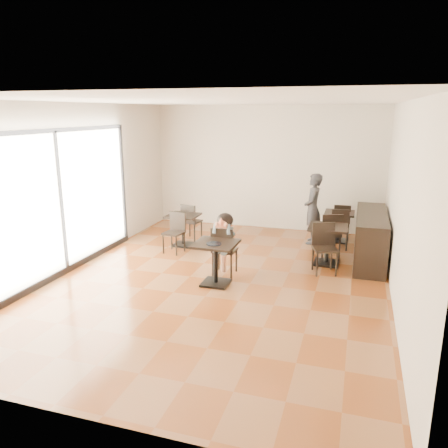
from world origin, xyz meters
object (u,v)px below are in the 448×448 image
at_px(child_table, 216,264).
at_px(child, 225,244).
at_px(cafe_table_left, 183,230).
at_px(chair_back_b, 340,230).
at_px(chair_mid_b, 325,249).
at_px(adult_patron, 313,209).
at_px(cafe_table_back, 339,227).
at_px(chair_left_a, 192,222).
at_px(chair_left_b, 174,233).
at_px(chair_mid_a, 329,234).
at_px(child_chair, 225,250).
at_px(chair_back_a, 341,221).
at_px(cafe_table_mid, 327,245).

height_order(child_table, child, child).
bearing_deg(cafe_table_left, chair_back_b, 13.80).
relative_size(child, chair_mid_b, 1.23).
xyz_separation_m(adult_patron, cafe_table_left, (-2.82, -1.10, -0.46)).
relative_size(cafe_table_back, chair_left_a, 0.82).
bearing_deg(chair_left_b, chair_mid_a, 22.62).
bearing_deg(chair_left_a, adult_patron, -159.79).
bearing_deg(chair_mid_b, cafe_table_back, 67.65).
height_order(child_chair, chair_mid_a, chair_mid_a).
distance_m(child_table, cafe_table_left, 2.49).
bearing_deg(adult_patron, child, -30.56).
height_order(child, chair_left_a, child).
relative_size(child, chair_mid_a, 1.23).
xyz_separation_m(child, chair_mid_a, (1.82, 1.70, -0.11)).
bearing_deg(adult_patron, chair_mid_b, 10.56).
relative_size(adult_patron, chair_mid_a, 1.72).
height_order(cafe_table_left, chair_mid_a, chair_mid_a).
height_order(chair_left_b, chair_back_b, chair_left_b).
bearing_deg(chair_back_a, adult_patron, 39.53).
distance_m(cafe_table_mid, chair_mid_b, 0.56).
distance_m(child, chair_back_b, 3.07).
distance_m(child_chair, chair_left_b, 1.72).
xyz_separation_m(child, chair_mid_b, (1.82, 0.60, -0.11)).
bearing_deg(cafe_table_back, chair_mid_b, -93.57).
bearing_deg(cafe_table_left, child_chair, -45.12).
bearing_deg(chair_mid_a, child, 24.28).
bearing_deg(adult_patron, cafe_table_left, -71.31).
height_order(cafe_table_mid, chair_left_a, chair_left_a).
bearing_deg(chair_left_a, child_table, 128.76).
distance_m(chair_mid_a, chair_mid_b, 1.10).
distance_m(cafe_table_back, chair_back_a, 0.30).
bearing_deg(chair_mid_b, child, 179.49).
height_order(adult_patron, chair_left_b, adult_patron).
bearing_deg(chair_back_b, chair_mid_a, -109.69).
bearing_deg(chair_back_a, child_chair, 54.85).
xyz_separation_m(adult_patron, chair_back_b, (0.65, -0.25, -0.39)).
relative_size(child_chair, cafe_table_mid, 1.18).
bearing_deg(child_chair, chair_mid_b, -161.74).
bearing_deg(cafe_table_back, chair_left_b, -150.29).
xyz_separation_m(child_table, adult_patron, (1.36, 3.12, 0.43)).
bearing_deg(chair_back_a, cafe_table_mid, 81.97).
distance_m(child, adult_patron, 2.91).
relative_size(chair_mid_b, chair_back_a, 1.11).
bearing_deg(adult_patron, cafe_table_back, 113.78).
bearing_deg(child_table, child_chair, 90.00).
bearing_deg(cafe_table_left, child_table, -54.10).
relative_size(child_table, chair_mid_b, 0.82).
bearing_deg(chair_mid_b, chair_left_b, 155.76).
bearing_deg(cafe_table_back, child_table, -119.87).
xyz_separation_m(cafe_table_back, chair_mid_b, (-0.14, -2.26, 0.12)).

